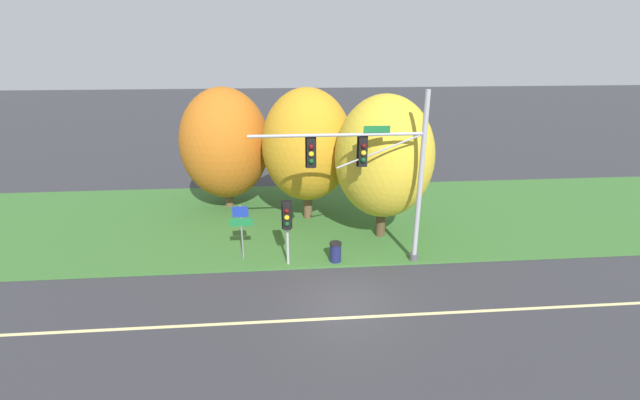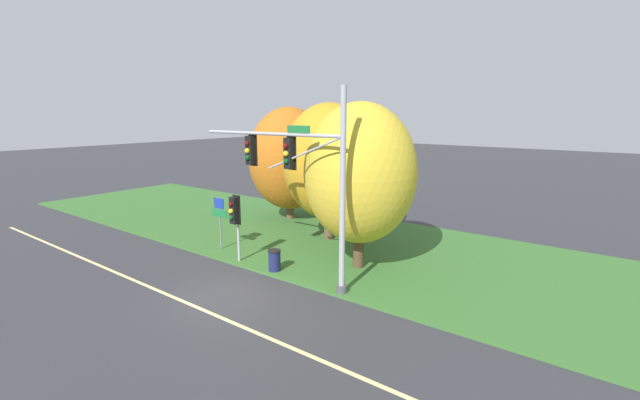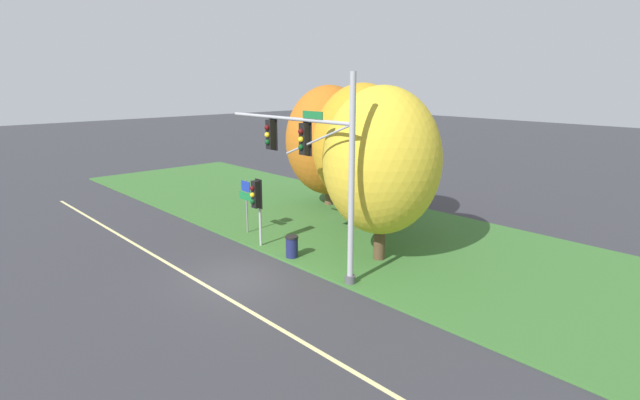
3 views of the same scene
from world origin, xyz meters
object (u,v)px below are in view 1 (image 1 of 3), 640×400
Objects in this scene: tree_nearest_road at (225,144)px; tree_left_of_mast at (307,145)px; traffic_signal_mast at (376,167)px; tree_behind_signpost at (384,157)px; route_sign_post at (241,224)px; trash_bin at (335,252)px; pedestrian_signal_near_kerb at (287,220)px.

tree_left_of_mast is at bearing -25.31° from tree_nearest_road.
traffic_signal_mast reaches higher than tree_behind_signpost.
route_sign_post is 6.24m from tree_left_of_mast.
tree_behind_signpost is (0.97, 2.77, -0.33)m from traffic_signal_mast.
route_sign_post is 2.85× the size of trash_bin.
route_sign_post is (-5.90, 0.77, -2.76)m from traffic_signal_mast.
trash_bin is (-1.67, 0.17, -4.04)m from traffic_signal_mast.
trash_bin is at bearing 6.21° from pedestrian_signal_near_kerb.
tree_behind_signpost is (6.88, 2.00, 2.42)m from route_sign_post.
traffic_signal_mast is 1.06× the size of tree_left_of_mast.
route_sign_post is 0.37× the size of tree_behind_signpost.
traffic_signal_mast reaches higher than tree_left_of_mast.
trash_bin is (5.65, -7.53, -3.40)m from tree_nearest_road.
pedestrian_signal_near_kerb is at bearing -102.18° from tree_left_of_mast.
tree_nearest_road reaches higher than route_sign_post.
tree_behind_signpost is at bearing 30.50° from pedestrian_signal_near_kerb.
tree_left_of_mast is at bearing 100.29° from trash_bin.
route_sign_post is at bearing -124.69° from tree_left_of_mast.
pedestrian_signal_near_kerb is 1.17× the size of route_sign_post.
tree_nearest_road reaches higher than trash_bin.
tree_nearest_road is (-7.32, 7.71, -0.64)m from traffic_signal_mast.
tree_nearest_road is 0.98× the size of tree_behind_signpost.
pedestrian_signal_near_kerb is at bearing -22.02° from route_sign_post.
route_sign_post is 7.39m from tree_nearest_road.
tree_nearest_road is (-3.49, 7.77, 1.62)m from pedestrian_signal_near_kerb.
tree_behind_signpost is 5.24m from trash_bin.
tree_left_of_mast is (4.69, -2.22, 0.33)m from tree_nearest_road.
trash_bin is (0.97, -5.32, -3.73)m from tree_left_of_mast.
traffic_signal_mast is at bearing -7.46° from route_sign_post.
tree_nearest_road is at bearing 154.69° from tree_left_of_mast.
pedestrian_signal_near_kerb is 6.01m from tree_left_of_mast.
pedestrian_signal_near_kerb is at bearing -173.79° from trash_bin.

